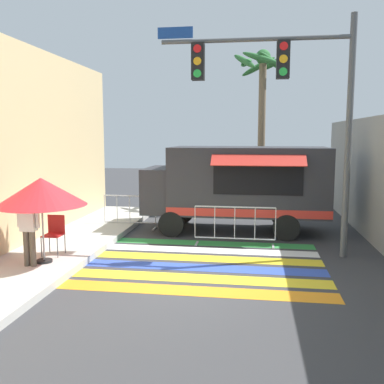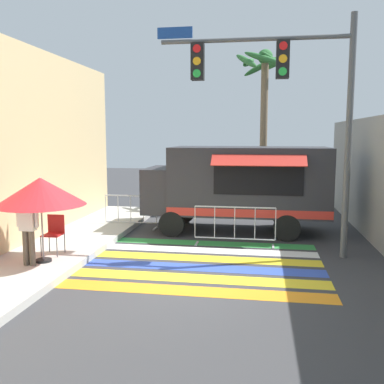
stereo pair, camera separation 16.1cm
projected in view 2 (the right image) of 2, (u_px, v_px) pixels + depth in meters
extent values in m
plane|color=#38383A|center=(179.00, 280.00, 9.11)|extent=(60.00, 60.00, 0.00)
cube|color=orange|center=(173.00, 290.00, 8.53)|extent=(6.40, 0.56, 0.01)
cube|color=yellow|center=(180.00, 277.00, 9.27)|extent=(6.40, 0.56, 0.01)
cube|color=#334FB2|center=(186.00, 267.00, 10.02)|extent=(6.40, 0.56, 0.01)
cube|color=yellow|center=(192.00, 258.00, 10.76)|extent=(6.40, 0.56, 0.01)
cube|color=white|center=(196.00, 250.00, 11.50)|extent=(6.40, 0.56, 0.01)
cube|color=green|center=(200.00, 243.00, 12.25)|extent=(6.40, 0.56, 0.01)
cube|color=#2D2D33|center=(249.00, 180.00, 13.51)|extent=(4.86, 2.31, 2.08)
cube|color=#2D2D33|center=(174.00, 189.00, 13.94)|extent=(1.71, 2.12, 1.41)
cube|color=#1E232D|center=(150.00, 178.00, 14.02)|extent=(0.06, 1.85, 0.53)
cube|color=black|center=(258.00, 179.00, 12.30)|extent=(2.57, 0.03, 0.94)
cube|color=red|center=(258.00, 160.00, 12.03)|extent=(2.67, 0.43, 0.31)
cube|color=red|center=(247.00, 213.00, 12.49)|extent=(4.86, 0.01, 0.24)
cylinder|color=black|center=(172.00, 224.00, 13.00)|extent=(0.78, 0.22, 0.78)
cylinder|color=black|center=(184.00, 212.00, 15.08)|extent=(0.78, 0.22, 0.78)
cylinder|color=black|center=(287.00, 228.00, 12.46)|extent=(0.78, 0.22, 0.78)
cylinder|color=black|center=(283.00, 215.00, 14.54)|extent=(0.78, 0.22, 0.78)
cylinder|color=#515456|center=(349.00, 139.00, 10.45)|extent=(0.16, 0.16, 5.95)
cylinder|color=#515456|center=(254.00, 39.00, 10.50)|extent=(4.67, 0.11, 0.11)
cube|color=black|center=(283.00, 60.00, 10.43)|extent=(0.32, 0.28, 0.90)
cylinder|color=red|center=(283.00, 46.00, 10.25)|extent=(0.20, 0.02, 0.20)
cylinder|color=#F2A519|center=(283.00, 59.00, 10.29)|extent=(0.20, 0.02, 0.20)
cylinder|color=green|center=(283.00, 71.00, 10.33)|extent=(0.20, 0.02, 0.20)
cube|color=black|center=(198.00, 62.00, 10.76)|extent=(0.32, 0.28, 0.90)
cylinder|color=red|center=(197.00, 49.00, 10.58)|extent=(0.20, 0.02, 0.20)
cylinder|color=#F2A519|center=(197.00, 61.00, 10.62)|extent=(0.20, 0.02, 0.20)
cylinder|color=green|center=(197.00, 73.00, 10.66)|extent=(0.20, 0.02, 0.20)
cube|color=navy|center=(175.00, 33.00, 10.77)|extent=(0.90, 0.02, 0.28)
cylinder|color=black|center=(44.00, 260.00, 9.87)|extent=(0.36, 0.36, 0.06)
cylinder|color=#B2B2B7|center=(42.00, 220.00, 9.75)|extent=(0.04, 0.04, 1.96)
cone|color=red|center=(41.00, 191.00, 9.66)|extent=(2.02, 2.02, 0.63)
cylinder|color=#4C4C51|center=(41.00, 247.00, 10.28)|extent=(0.02, 0.02, 0.47)
cylinder|color=#4C4C51|center=(57.00, 247.00, 10.21)|extent=(0.02, 0.02, 0.47)
cylinder|color=#4C4C51|center=(49.00, 243.00, 10.68)|extent=(0.02, 0.02, 0.47)
cylinder|color=#4C4C51|center=(65.00, 243.00, 10.61)|extent=(0.02, 0.02, 0.47)
cube|color=#B22626|center=(53.00, 235.00, 10.41)|extent=(0.43, 0.43, 0.03)
cube|color=#B22626|center=(56.00, 223.00, 10.58)|extent=(0.43, 0.03, 0.45)
cylinder|color=brown|center=(26.00, 248.00, 9.56)|extent=(0.13, 0.13, 0.80)
cylinder|color=brown|center=(32.00, 248.00, 9.53)|extent=(0.13, 0.13, 0.80)
cube|color=silver|center=(27.00, 216.00, 9.45)|extent=(0.34, 0.20, 0.65)
cylinder|color=silver|center=(18.00, 214.00, 9.48)|extent=(0.09, 0.09, 0.55)
cylinder|color=silver|center=(37.00, 215.00, 9.41)|extent=(0.09, 0.09, 0.55)
sphere|color=tan|center=(26.00, 195.00, 9.39)|extent=(0.22, 0.22, 0.22)
cylinder|color=#B7BABF|center=(235.00, 207.00, 11.83)|extent=(2.24, 0.04, 0.04)
cylinder|color=#B7BABF|center=(234.00, 239.00, 11.95)|extent=(2.24, 0.04, 0.04)
cylinder|color=#B7BABF|center=(195.00, 222.00, 12.07)|extent=(0.02, 0.02, 0.89)
cylinder|color=#B7BABF|center=(215.00, 222.00, 11.98)|extent=(0.02, 0.02, 0.89)
cylinder|color=#B7BABF|center=(235.00, 223.00, 11.89)|extent=(0.02, 0.02, 0.89)
cylinder|color=#B7BABF|center=(255.00, 224.00, 11.80)|extent=(0.02, 0.02, 0.89)
cylinder|color=#B7BABF|center=(276.00, 224.00, 11.71)|extent=(0.02, 0.02, 0.89)
cube|color=#B7BABF|center=(197.00, 243.00, 12.14)|extent=(0.06, 0.44, 0.03)
cube|color=#B7BABF|center=(273.00, 247.00, 11.81)|extent=(0.06, 0.44, 0.03)
cylinder|color=#B7BABF|center=(130.00, 196.00, 14.07)|extent=(1.74, 0.04, 0.04)
cylinder|color=#B7BABF|center=(131.00, 222.00, 14.19)|extent=(1.74, 0.04, 0.04)
cylinder|color=#B7BABF|center=(106.00, 208.00, 14.26)|extent=(0.02, 0.02, 0.89)
cylinder|color=#B7BABF|center=(118.00, 209.00, 14.20)|extent=(0.02, 0.02, 0.89)
cylinder|color=#B7BABF|center=(131.00, 209.00, 14.13)|extent=(0.02, 0.02, 0.89)
cylinder|color=#B7BABF|center=(143.00, 209.00, 14.06)|extent=(0.02, 0.02, 0.89)
cylinder|color=#B7BABF|center=(156.00, 210.00, 13.99)|extent=(0.02, 0.02, 0.89)
cube|color=#B7BABF|center=(108.00, 227.00, 14.34)|extent=(0.06, 0.44, 0.03)
cube|color=#B7BABF|center=(155.00, 229.00, 14.08)|extent=(0.06, 0.44, 0.03)
cylinder|color=#7A664C|center=(264.00, 136.00, 17.59)|extent=(0.30, 0.30, 6.05)
sphere|color=#2D6B33|center=(265.00, 57.00, 17.17)|extent=(0.60, 0.60, 0.60)
ellipsoid|color=#2D6B33|center=(282.00, 63.00, 17.10)|extent=(0.25, 1.29, 0.86)
ellipsoid|color=#2D6B33|center=(276.00, 63.00, 17.67)|extent=(1.27, 1.09, 0.65)
ellipsoid|color=#2D6B33|center=(261.00, 66.00, 17.99)|extent=(1.52, 0.57, 0.98)
ellipsoid|color=#2D6B33|center=(249.00, 62.00, 17.47)|extent=(0.59, 1.40, 0.65)
ellipsoid|color=#2D6B33|center=(246.00, 61.00, 16.87)|extent=(1.09, 1.57, 0.91)
ellipsoid|color=#2D6B33|center=(263.00, 58.00, 16.46)|extent=(1.54, 0.41, 0.72)
ellipsoid|color=#2D6B33|center=(273.00, 61.00, 16.63)|extent=(1.15, 0.81, 0.83)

